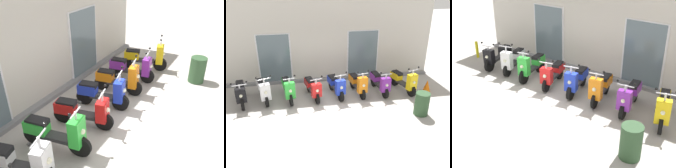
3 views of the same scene
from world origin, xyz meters
TOP-DOWN VIEW (x-y plane):
  - ground_plane at (0.00, 0.00)m, footprint 40.00×40.00m
  - storefront_facade at (0.00, 3.05)m, footprint 10.43×0.50m
  - scooter_white at (-2.42, 1.25)m, footprint 0.75×1.48m
  - scooter_green at (-1.46, 1.22)m, footprint 0.62×1.64m
  - scooter_red at (-0.48, 1.23)m, footprint 0.69×1.55m
  - scooter_blue at (0.49, 1.25)m, footprint 0.67×1.52m
  - scooter_orange at (1.41, 1.23)m, footprint 0.60×1.52m
  - scooter_purple at (2.36, 1.26)m, footprint 0.59×1.60m
  - scooter_yellow at (3.40, 1.18)m, footprint 0.77×1.60m
  - trash_bin at (3.32, -0.69)m, footprint 0.51×0.51m
  - traffic_cone at (4.39, 0.99)m, footprint 0.32×0.32m

SIDE VIEW (x-z plane):
  - ground_plane at x=0.00m, z-range 0.00..0.00m
  - traffic_cone at x=4.39m, z-range 0.00..0.52m
  - trash_bin at x=3.32m, z-range 0.00..0.86m
  - scooter_red at x=-0.48m, z-range -0.13..1.03m
  - scooter_purple at x=2.36m, z-range -0.13..1.04m
  - scooter_blue at x=0.49m, z-range -0.15..1.08m
  - scooter_yellow at x=3.40m, z-range -0.15..1.12m
  - scooter_orange at x=1.41m, z-range -0.13..1.11m
  - scooter_white at x=-2.42m, z-range -0.15..1.13m
  - scooter_green at x=-1.46m, z-range -0.13..1.12m
  - storefront_facade at x=0.00m, z-range -0.07..4.12m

